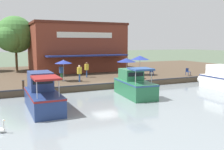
{
  "coord_description": "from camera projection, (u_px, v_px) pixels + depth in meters",
  "views": [
    {
      "loc": [
        21.31,
        -9.4,
        4.51
      ],
      "look_at": [
        -1.0,
        0.99,
        1.3
      ],
      "focal_mm": 40.0,
      "sensor_mm": 36.0,
      "label": 1
    }
  ],
  "objects": [
    {
      "name": "ground_plane",
      "position": [
        107.0,
        90.0,
        23.67
      ],
      "size": [
        220.0,
        220.0,
        0.0
      ],
      "primitive_type": "plane",
      "color": "#4C5B47"
    },
    {
      "name": "quay_deck",
      "position": [
        74.0,
        74.0,
        33.52
      ],
      "size": [
        22.0,
        56.0,
        0.6
      ],
      "primitive_type": "cube",
      "color": "#4C3D2D",
      "rests_on": "ground"
    },
    {
      "name": "quay_edge_fender",
      "position": [
        107.0,
        83.0,
        23.68
      ],
      "size": [
        0.2,
        50.4,
        0.1
      ],
      "primitive_type": "cube",
      "color": "#2D2D33",
      "rests_on": "quay_deck"
    },
    {
      "name": "waterfront_restaurant",
      "position": [
        76.0,
        47.0,
        35.73
      ],
      "size": [
        10.67,
        12.45,
        6.56
      ],
      "color": "brown",
      "rests_on": "quay_deck"
    },
    {
      "name": "patio_umbrella_mid_patio_left",
      "position": [
        140.0,
        58.0,
        30.11
      ],
      "size": [
        2.22,
        2.22,
        2.38
      ],
      "color": "#B7B7B7",
      "rests_on": "quay_deck"
    },
    {
      "name": "patio_umbrella_by_entrance",
      "position": [
        126.0,
        60.0,
        27.03
      ],
      "size": [
        2.1,
        2.1,
        2.27
      ],
      "color": "#B7B7B7",
      "rests_on": "quay_deck"
    },
    {
      "name": "patio_umbrella_mid_patio_right",
      "position": [
        63.0,
        62.0,
        25.22
      ],
      "size": [
        1.75,
        1.75,
        2.19
      ],
      "color": "#B7B7B7",
      "rests_on": "quay_deck"
    },
    {
      "name": "cafe_chair_back_row_seat",
      "position": [
        152.0,
        71.0,
        29.88
      ],
      "size": [
        0.59,
        0.59,
        0.85
      ],
      "color": "navy",
      "rests_on": "quay_deck"
    },
    {
      "name": "cafe_chair_beside_entrance",
      "position": [
        45.0,
        74.0,
        27.06
      ],
      "size": [
        0.57,
        0.57,
        0.85
      ],
      "color": "navy",
      "rests_on": "quay_deck"
    },
    {
      "name": "cafe_chair_mid_patio",
      "position": [
        188.0,
        71.0,
        29.93
      ],
      "size": [
        0.47,
        0.47,
        0.85
      ],
      "color": "navy",
      "rests_on": "quay_deck"
    },
    {
      "name": "cafe_chair_far_corner_seat",
      "position": [
        124.0,
        72.0,
        28.84
      ],
      "size": [
        0.58,
        0.58,
        0.85
      ],
      "color": "navy",
      "rests_on": "quay_deck"
    },
    {
      "name": "cafe_chair_under_first_umbrella",
      "position": [
        49.0,
        78.0,
        24.24
      ],
      "size": [
        0.52,
        0.52,
        0.85
      ],
      "color": "navy",
      "rests_on": "quay_deck"
    },
    {
      "name": "person_at_quay_edge",
      "position": [
        79.0,
        71.0,
        24.81
      ],
      "size": [
        0.48,
        0.48,
        1.68
      ],
      "color": "#2D5193",
      "rests_on": "quay_deck"
    },
    {
      "name": "person_mid_patio",
      "position": [
        87.0,
        68.0,
        28.15
      ],
      "size": [
        0.48,
        0.48,
        1.71
      ],
      "color": "#2D5193",
      "rests_on": "quay_deck"
    },
    {
      "name": "person_near_entrance",
      "position": [
        61.0,
        71.0,
        25.67
      ],
      "size": [
        0.46,
        0.46,
        1.64
      ],
      "color": "#337547",
      "rests_on": "quay_deck"
    },
    {
      "name": "motorboat_fourth_along",
      "position": [
        224.0,
        80.0,
        23.88
      ],
      "size": [
        6.81,
        2.58,
        2.35
      ],
      "color": "white",
      "rests_on": "river_water"
    },
    {
      "name": "motorboat_outer_channel",
      "position": [
        41.0,
        95.0,
        17.02
      ],
      "size": [
        6.14,
        1.9,
        2.44
      ],
      "color": "navy",
      "rests_on": "river_water"
    },
    {
      "name": "motorboat_nearest_quay",
      "position": [
        132.0,
        85.0,
        21.16
      ],
      "size": [
        5.69,
        2.42,
        2.45
      ],
      "color": "#287047",
      "rests_on": "river_water"
    },
    {
      "name": "mooring_post",
      "position": [
        23.0,
        85.0,
        20.73
      ],
      "size": [
        0.22,
        0.22,
        0.8
      ],
      "color": "#473323",
      "rests_on": "quay_deck"
    },
    {
      "name": "swan",
      "position": [
        1.0,
        130.0,
        12.34
      ],
      "size": [
        0.6,
        0.59,
        0.69
      ],
      "color": "white",
      "rests_on": "river_water"
    },
    {
      "name": "tree_downstream_bank",
      "position": [
        14.0,
        35.0,
        33.99
      ],
      "size": [
        5.31,
        5.06,
        7.53
      ],
      "color": "brown",
      "rests_on": "quay_deck"
    }
  ]
}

